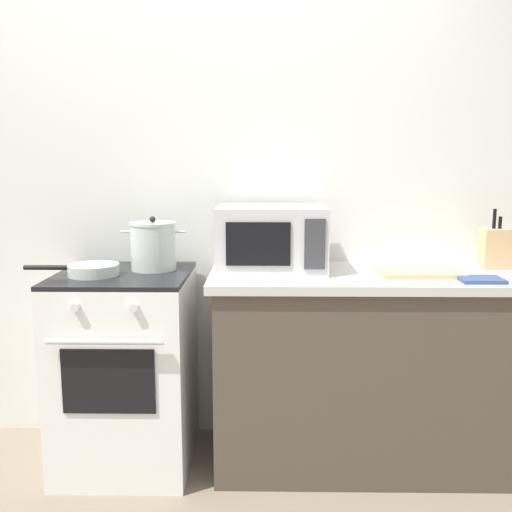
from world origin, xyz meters
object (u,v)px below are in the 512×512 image
object	(u,v)px
frying_pan	(92,270)
microwave	(272,238)
knife_block	(495,248)
cutting_board	(419,272)
oven_mitt	(481,279)
stove	(126,369)
stock_pot	(153,246)

from	to	relation	value
frying_pan	microwave	world-z (taller)	microwave
knife_block	cutting_board	bearing A→B (deg)	-160.45
cutting_board	oven_mitt	distance (m)	0.27
microwave	oven_mitt	bearing A→B (deg)	-15.03
stove	oven_mitt	world-z (taller)	oven_mitt
stove	microwave	bearing A→B (deg)	6.63
oven_mitt	cutting_board	bearing A→B (deg)	143.91
stove	knife_block	world-z (taller)	knife_block
stock_pot	oven_mitt	size ratio (longest dim) A/B	1.66
frying_pan	stove	bearing A→B (deg)	24.76
microwave	cutting_board	xyz separation A→B (m)	(0.67, -0.08, -0.14)
cutting_board	knife_block	size ratio (longest dim) A/B	1.27
stove	oven_mitt	bearing A→B (deg)	-5.79
stove	stock_pot	bearing A→B (deg)	34.28
stove	cutting_board	size ratio (longest dim) A/B	2.56
stock_pot	oven_mitt	bearing A→B (deg)	-9.70
microwave	oven_mitt	distance (m)	0.93
knife_block	frying_pan	bearing A→B (deg)	-173.96
stove	knife_block	xyz separation A→B (m)	(1.74, 0.14, 0.56)
cutting_board	frying_pan	bearing A→B (deg)	-177.77
stock_pot	microwave	world-z (taller)	microwave
oven_mitt	microwave	bearing A→B (deg)	164.97
oven_mitt	stove	bearing A→B (deg)	174.21
stove	stock_pot	size ratio (longest dim) A/B	3.07
stove	microwave	xyz separation A→B (m)	(0.68, 0.08, 0.61)
frying_pan	oven_mitt	xyz separation A→B (m)	(1.69, -0.10, -0.02)
microwave	cutting_board	distance (m)	0.69
cutting_board	knife_block	bearing A→B (deg)	19.55
microwave	cutting_board	world-z (taller)	microwave
frying_pan	microwave	size ratio (longest dim) A/B	0.85
cutting_board	oven_mitt	bearing A→B (deg)	-36.09
knife_block	stock_pot	bearing A→B (deg)	-178.08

